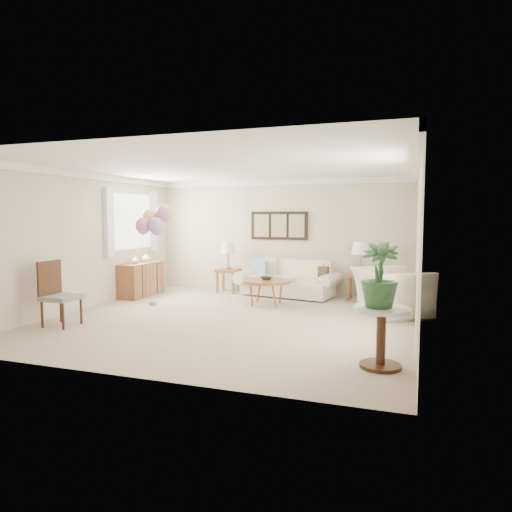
{
  "coord_description": "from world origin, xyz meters",
  "views": [
    {
      "loc": [
        2.91,
        -7.17,
        1.77
      ],
      "look_at": [
        0.25,
        0.6,
        1.05
      ],
      "focal_mm": 32.0,
      "sensor_mm": 36.0,
      "label": 1
    }
  ],
  "objects_px": {
    "coffee_table": "(266,282)",
    "accent_chair": "(57,292)",
    "armchair": "(391,292)",
    "sofa": "(288,282)",
    "balloon_cluster": "(153,221)"
  },
  "relations": [
    {
      "from": "sofa",
      "to": "armchair",
      "type": "xyz_separation_m",
      "value": [
        2.25,
        -1.25,
        0.09
      ]
    },
    {
      "from": "sofa",
      "to": "accent_chair",
      "type": "xyz_separation_m",
      "value": [
        -2.82,
        -3.87,
        0.23
      ]
    },
    {
      "from": "coffee_table",
      "to": "accent_chair",
      "type": "xyz_separation_m",
      "value": [
        -2.66,
        -2.76,
        0.08
      ]
    },
    {
      "from": "coffee_table",
      "to": "sofa",
      "type": "bearing_deg",
      "value": 81.98
    },
    {
      "from": "coffee_table",
      "to": "armchair",
      "type": "relative_size",
      "value": 0.79
    },
    {
      "from": "sofa",
      "to": "accent_chair",
      "type": "distance_m",
      "value": 4.79
    },
    {
      "from": "armchair",
      "to": "balloon_cluster",
      "type": "height_order",
      "value": "balloon_cluster"
    },
    {
      "from": "coffee_table",
      "to": "balloon_cluster",
      "type": "bearing_deg",
      "value": -159.3
    },
    {
      "from": "coffee_table",
      "to": "armchair",
      "type": "distance_m",
      "value": 2.41
    },
    {
      "from": "sofa",
      "to": "accent_chair",
      "type": "relative_size",
      "value": 2.2
    },
    {
      "from": "sofa",
      "to": "coffee_table",
      "type": "xyz_separation_m",
      "value": [
        -0.16,
        -1.11,
        0.15
      ]
    },
    {
      "from": "accent_chair",
      "to": "balloon_cluster",
      "type": "relative_size",
      "value": 0.52
    },
    {
      "from": "coffee_table",
      "to": "accent_chair",
      "type": "height_order",
      "value": "accent_chair"
    },
    {
      "from": "armchair",
      "to": "sofa",
      "type": "bearing_deg",
      "value": 33.89
    },
    {
      "from": "coffee_table",
      "to": "accent_chair",
      "type": "bearing_deg",
      "value": -133.94
    }
  ]
}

